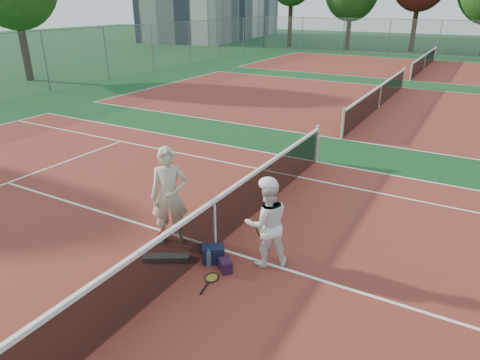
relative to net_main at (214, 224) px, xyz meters
name	(u,v)px	position (x,y,z in m)	size (l,w,h in m)	color
ground	(215,247)	(0.00, 0.00, -0.51)	(130.00, 130.00, 0.00)	#103E1B
court_main	(215,247)	(0.00, 0.00, -0.51)	(23.77, 10.97, 0.01)	maroon
court_far_a	(379,107)	(0.00, 13.50, -0.51)	(23.77, 10.97, 0.01)	maroon
court_far_b	(423,69)	(0.00, 27.00, -0.51)	(23.77, 10.97, 0.01)	maroon
net_main	(214,224)	(0.00, 0.00, 0.00)	(0.10, 10.98, 1.02)	black
net_far_a	(380,96)	(0.00, 13.50, 0.00)	(0.10, 10.98, 1.02)	black
net_far_b	(425,62)	(0.00, 27.00, 0.00)	(0.10, 10.98, 1.02)	black
fence_back	(439,39)	(0.00, 34.00, 0.99)	(32.00, 0.06, 3.00)	slate
fence_left	(8,67)	(-16.00, 6.75, 0.99)	(54.50, 0.06, 3.00)	slate
player_a	(169,196)	(-0.87, -0.19, 0.45)	(0.70, 0.46, 1.93)	#BCAD91
player_b	(267,224)	(1.08, 0.01, 0.29)	(0.78, 0.61, 1.60)	white
racket_red	(165,233)	(-0.89, -0.37, -0.25)	(0.36, 0.27, 0.52)	maroon
racket_black_held	(259,238)	(0.77, 0.32, -0.23)	(0.28, 0.27, 0.56)	black
racket_spare	(212,278)	(0.49, -0.86, -0.49)	(0.60, 0.27, 0.03)	black
sports_bag_navy	(213,254)	(0.24, -0.41, -0.35)	(0.40, 0.27, 0.31)	black
sports_bag_purple	(225,265)	(0.57, -0.56, -0.40)	(0.27, 0.19, 0.22)	black
net_cover_canvas	(166,258)	(-0.55, -0.79, -0.47)	(0.84, 0.20, 0.09)	#5E5A55
water_bottle	(209,259)	(0.24, -0.58, -0.36)	(0.09, 0.09, 0.30)	#ACC1DA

